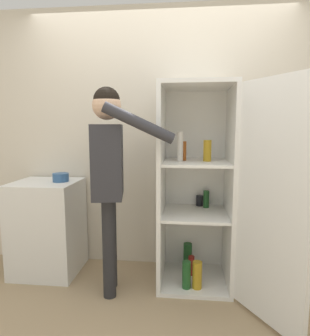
# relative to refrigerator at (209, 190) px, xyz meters

# --- Properties ---
(ground_plane) EXTENTS (12.00, 12.00, 0.00)m
(ground_plane) POSITION_rel_refrigerator_xyz_m (-0.47, -0.54, -0.87)
(ground_plane) COLOR tan
(wall_back) EXTENTS (7.00, 0.06, 2.55)m
(wall_back) POSITION_rel_refrigerator_xyz_m (-0.47, 0.44, 0.41)
(wall_back) COLOR beige
(wall_back) RESTS_ON ground_plane
(refrigerator) EXTENTS (1.00, 1.17, 1.77)m
(refrigerator) POSITION_rel_refrigerator_xyz_m (0.00, 0.00, 0.00)
(refrigerator) COLOR white
(refrigerator) RESTS_ON ground_plane
(person) EXTENTS (0.71, 0.54, 1.72)m
(person) POSITION_rel_refrigerator_xyz_m (-0.82, -0.17, 0.24)
(person) COLOR #262628
(person) RESTS_ON ground_plane
(counter) EXTENTS (0.60, 0.55, 0.89)m
(counter) POSITION_rel_refrigerator_xyz_m (-1.52, 0.12, -0.42)
(counter) COLOR white
(counter) RESTS_ON ground_plane
(bowl) EXTENTS (0.15, 0.15, 0.08)m
(bowl) POSITION_rel_refrigerator_xyz_m (-1.38, 0.14, 0.06)
(bowl) COLOR #335B8E
(bowl) RESTS_ON counter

